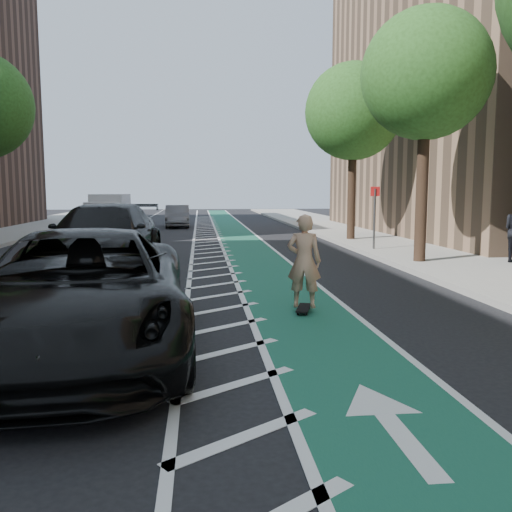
{
  "coord_description": "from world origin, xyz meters",
  "views": [
    {
      "loc": [
        1.1,
        -7.71,
        2.35
      ],
      "look_at": [
        2.15,
        2.49,
        1.1
      ],
      "focal_mm": 38.0,
      "sensor_mm": 36.0,
      "label": 1
    }
  ],
  "objects": [
    {
      "name": "ground",
      "position": [
        0.0,
        0.0,
        0.0
      ],
      "size": [
        120.0,
        120.0,
        0.0
      ],
      "primitive_type": "plane",
      "color": "black",
      "rests_on": "ground"
    },
    {
      "name": "bike_lane",
      "position": [
        3.0,
        10.0,
        0.01
      ],
      "size": [
        2.0,
        90.0,
        0.01
      ],
      "primitive_type": "cube",
      "color": "#164E3D",
      "rests_on": "ground"
    },
    {
      "name": "buffer_strip",
      "position": [
        1.5,
        10.0,
        0.01
      ],
      "size": [
        1.4,
        90.0,
        0.01
      ],
      "primitive_type": "cube",
      "color": "silver",
      "rests_on": "ground"
    },
    {
      "name": "sidewalk_right",
      "position": [
        9.5,
        10.0,
        0.07
      ],
      "size": [
        5.0,
        90.0,
        0.15
      ],
      "primitive_type": "cube",
      "color": "gray",
      "rests_on": "ground"
    },
    {
      "name": "curb_right",
      "position": [
        7.05,
        10.0,
        0.08
      ],
      "size": [
        0.12,
        90.0,
        0.16
      ],
      "primitive_type": "cube",
      "color": "gray",
      "rests_on": "ground"
    },
    {
      "name": "tree_r_c",
      "position": [
        7.9,
        8.0,
        5.77
      ],
      "size": [
        4.2,
        4.2,
        7.9
      ],
      "color": "#382619",
      "rests_on": "ground"
    },
    {
      "name": "tree_r_d",
      "position": [
        7.9,
        16.0,
        5.77
      ],
      "size": [
        4.2,
        4.2,
        7.9
      ],
      "color": "#382619",
      "rests_on": "ground"
    },
    {
      "name": "sign_post",
      "position": [
        7.6,
        12.0,
        1.35
      ],
      "size": [
        0.35,
        0.08,
        2.47
      ],
      "color": "#4C4C4C",
      "rests_on": "ground"
    },
    {
      "name": "skateboard",
      "position": [
        3.07,
        2.39,
        0.09
      ],
      "size": [
        0.44,
        0.82,
        0.11
      ],
      "rotation": [
        0.0,
        0.0,
        -0.29
      ],
      "color": "black",
      "rests_on": "ground"
    },
    {
      "name": "skateboarder",
      "position": [
        3.07,
        2.39,
        1.0
      ],
      "size": [
        0.75,
        0.6,
        1.79
      ],
      "primitive_type": "imported",
      "rotation": [
        0.0,
        0.0,
        2.85
      ],
      "color": "tan",
      "rests_on": "skateboard"
    },
    {
      "name": "suv_near",
      "position": [
        -0.6,
        0.17,
        0.89
      ],
      "size": [
        3.43,
        6.61,
        1.78
      ],
      "primitive_type": "imported",
      "rotation": [
        0.0,
        0.0,
        0.08
      ],
      "color": "black",
      "rests_on": "ground"
    },
    {
      "name": "suv_far",
      "position": [
        -1.73,
        8.51,
        0.97
      ],
      "size": [
        3.17,
        6.86,
        1.94
      ],
      "primitive_type": "imported",
      "rotation": [
        0.0,
        0.0,
        -0.07
      ],
      "color": "black",
      "rests_on": "ground"
    },
    {
      "name": "car_silver",
      "position": [
        -4.15,
        24.76,
        0.71
      ],
      "size": [
        2.21,
        4.38,
        1.43
      ],
      "primitive_type": "imported",
      "rotation": [
        0.0,
        0.0,
        -0.13
      ],
      "color": "#9A9BA0",
      "rests_on": "ground"
    },
    {
      "name": "car_grey",
      "position": [
        -0.34,
        27.14,
        0.7
      ],
      "size": [
        1.64,
        4.29,
        1.39
      ],
      "primitive_type": "imported",
      "rotation": [
        0.0,
        0.0,
        0.04
      ],
      "color": "slate",
      "rests_on": "ground"
    },
    {
      "name": "box_truck",
      "position": [
        -5.3,
        31.32,
        0.95
      ],
      "size": [
        2.51,
        5.07,
        2.06
      ],
      "rotation": [
        0.0,
        0.0,
        -0.07
      ],
      "color": "silver",
      "rests_on": "ground"
    },
    {
      "name": "barrel_a",
      "position": [
        -2.86,
        9.0,
        0.38
      ],
      "size": [
        0.59,
        0.59,
        0.81
      ],
      "color": "#DA600B",
      "rests_on": "ground"
    },
    {
      "name": "barrel_b",
      "position": [
        -2.85,
        14.0,
        0.44
      ],
      "size": [
        0.69,
        0.69,
        0.94
      ],
      "color": "#DB4D0B",
      "rests_on": "ground"
    },
    {
      "name": "barrel_c",
      "position": [
        -4.0,
        15.31,
        0.45
      ],
      "size": [
        0.7,
        0.7,
        0.96
      ],
      "color": "#F54F0C",
      "rests_on": "ground"
    }
  ]
}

